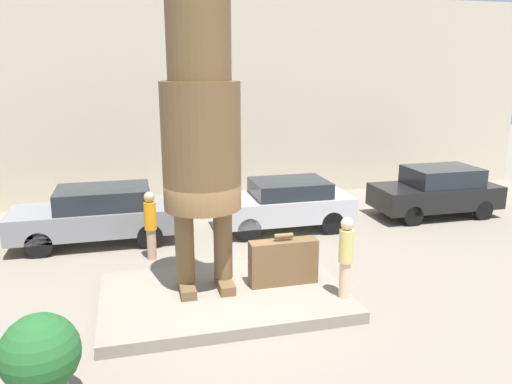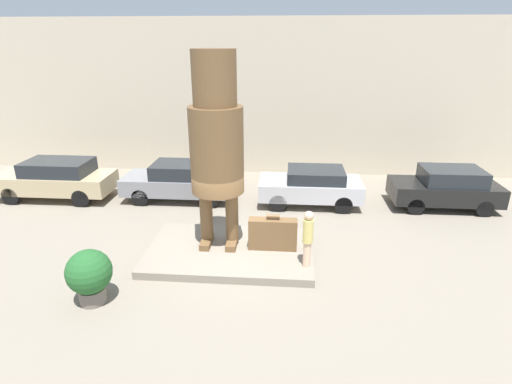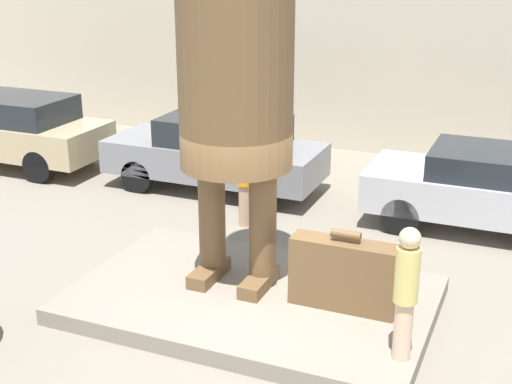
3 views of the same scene
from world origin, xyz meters
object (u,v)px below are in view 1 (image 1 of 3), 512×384
Objects in this scene: parked_car_grey at (98,214)px; planter_pot at (41,358)px; giant_suitcase at (283,262)px; worker_hivis at (151,223)px; tourist at (346,254)px; statue_figure at (201,128)px; parked_car_black at (437,191)px; parked_car_silver at (284,203)px.

parked_car_grey is 7.11m from planter_pot.
worker_hivis is at bearing 134.27° from giant_suitcase.
parked_car_grey is 2.13m from worker_hivis.
tourist is at bearing 18.10° from planter_pot.
statue_figure is 3.43× the size of tourist.
statue_figure is 3.36m from giant_suitcase.
parked_car_grey is (-2.33, 4.16, -2.80)m from statue_figure.
tourist reaches higher than giant_suitcase.
tourist is 5.19m from worker_hivis.
giant_suitcase is at bearing 136.47° from tourist.
statue_figure is 3.80m from worker_hivis.
parked_car_black is at bearing 43.21° from tourist.
parked_car_black reaches higher than parked_car_grey.
worker_hivis reaches higher than parked_car_grey.
worker_hivis is (-9.29, -1.62, 0.13)m from parked_car_black.
parked_car_silver is at bearing 50.18° from planter_pot.
planter_pot is at bearing -148.44° from giant_suitcase.
worker_hivis reaches higher than parked_car_black.
planter_pot is at bearing -161.90° from tourist.
parked_car_grey reaches higher than parked_car_silver.
worker_hivis reaches higher than giant_suitcase.
worker_hivis is (-3.66, 3.68, -0.19)m from tourist.
parked_car_silver is 9.09m from planter_pot.
parked_car_grey reaches higher than planter_pot.
worker_hivis is (-2.66, 2.72, 0.25)m from giant_suitcase.
parked_car_black is 9.43m from worker_hivis.
tourist reaches higher than parked_car_black.
parked_car_black is at bearing 179.89° from parked_car_grey.
statue_figure is 5.53m from parked_car_grey.
parked_car_grey is at bearing 133.29° from tourist.
worker_hivis reaches higher than parked_car_silver.
statue_figure is at bearing -68.72° from worker_hivis.
worker_hivis is at bearing 20.74° from parked_car_silver.
parked_car_black is 2.82× the size of planter_pot.
statue_figure is 3.82m from tourist.
parked_car_black is (10.64, -0.02, 0.00)m from parked_car_grey.
tourist reaches higher than parked_car_silver.
giant_suitcase is (1.67, -0.20, -2.91)m from statue_figure.
parked_car_grey is 3.13× the size of planter_pot.
parked_car_silver is 4.31m from worker_hivis.
giant_suitcase is 3.81m from worker_hivis.
planter_pot is at bearing -108.22° from worker_hivis.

